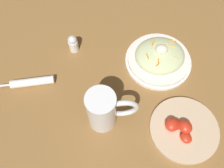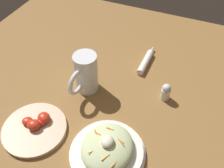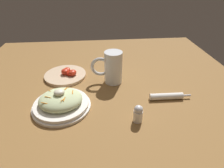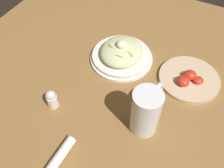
# 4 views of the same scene
# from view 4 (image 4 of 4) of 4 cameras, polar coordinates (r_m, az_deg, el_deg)

# --- Properties ---
(ground_plane) EXTENTS (1.43, 1.43, 0.00)m
(ground_plane) POSITION_cam_4_polar(r_m,az_deg,el_deg) (0.83, 3.56, -4.83)
(ground_plane) COLOR olive
(salad_plate) EXTENTS (0.24, 0.24, 0.09)m
(salad_plate) POSITION_cam_4_polar(r_m,az_deg,el_deg) (0.94, 2.21, 6.99)
(salad_plate) COLOR white
(salad_plate) RESTS_ON ground_plane
(beer_mug) EXTENTS (0.15, 0.09, 0.16)m
(beer_mug) POSITION_cam_4_polar(r_m,az_deg,el_deg) (0.73, 7.82, -6.56)
(beer_mug) COLOR white
(beer_mug) RESTS_ON ground_plane
(napkin_roll) EXTENTS (0.18, 0.03, 0.03)m
(napkin_roll) POSITION_cam_4_polar(r_m,az_deg,el_deg) (0.74, -12.61, -16.86)
(napkin_roll) COLOR white
(napkin_roll) RESTS_ON ground_plane
(tomato_plate) EXTENTS (0.22, 0.22, 0.04)m
(tomato_plate) POSITION_cam_4_polar(r_m,az_deg,el_deg) (0.92, 17.33, 1.17)
(tomato_plate) COLOR #D1B28E
(tomato_plate) RESTS_ON ground_plane
(salt_shaker) EXTENTS (0.04, 0.04, 0.07)m
(salt_shaker) POSITION_cam_4_polar(r_m,az_deg,el_deg) (0.82, -13.74, -3.36)
(salt_shaker) COLOR white
(salt_shaker) RESTS_ON ground_plane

